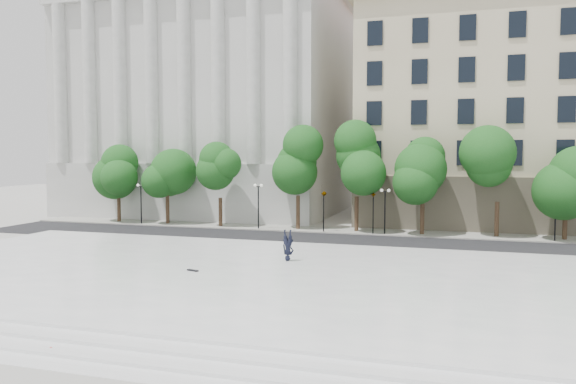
{
  "coord_description": "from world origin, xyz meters",
  "views": [
    {
      "loc": [
        11.51,
        -25.76,
        7.09
      ],
      "look_at": [
        0.61,
        10.0,
        4.48
      ],
      "focal_mm": 35.0,
      "sensor_mm": 36.0,
      "label": 1
    }
  ],
  "objects_px": {
    "traffic_light_west": "(324,191)",
    "skateboard": "(193,270)",
    "person_lying": "(288,257)",
    "traffic_light_east": "(373,192)"
  },
  "relations": [
    {
      "from": "traffic_light_east",
      "to": "person_lying",
      "type": "xyz_separation_m",
      "value": [
        -2.96,
        -15.43,
        -2.99
      ]
    },
    {
      "from": "traffic_light_west",
      "to": "skateboard",
      "type": "relative_size",
      "value": 5.81
    },
    {
      "from": "traffic_light_east",
      "to": "person_lying",
      "type": "bearing_deg",
      "value": -100.87
    },
    {
      "from": "traffic_light_west",
      "to": "traffic_light_east",
      "type": "xyz_separation_m",
      "value": [
        4.38,
        -0.0,
        -0.04
      ]
    },
    {
      "from": "traffic_light_east",
      "to": "skateboard",
      "type": "relative_size",
      "value": 5.75
    },
    {
      "from": "traffic_light_east",
      "to": "skateboard",
      "type": "xyz_separation_m",
      "value": [
        -7.24,
        -19.83,
        -3.22
      ]
    },
    {
      "from": "traffic_light_east",
      "to": "skateboard",
      "type": "bearing_deg",
      "value": -110.05
    },
    {
      "from": "traffic_light_west",
      "to": "skateboard",
      "type": "xyz_separation_m",
      "value": [
        -2.86,
        -19.83,
        -3.26
      ]
    },
    {
      "from": "skateboard",
      "to": "traffic_light_west",
      "type": "bearing_deg",
      "value": 97.87
    },
    {
      "from": "traffic_light_west",
      "to": "person_lying",
      "type": "bearing_deg",
      "value": -84.75
    }
  ]
}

